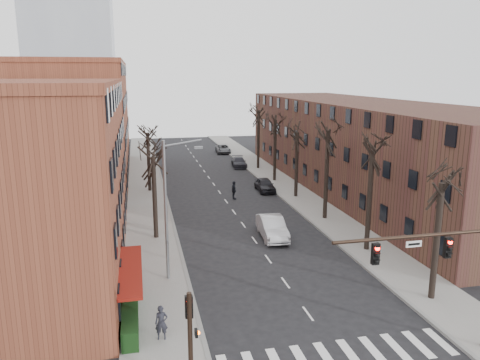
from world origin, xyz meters
TOP-DOWN VIEW (x-y plane):
  - ground at (0.00, 0.00)m, footprint 160.00×160.00m
  - sidewalk_left at (-8.00, 35.00)m, footprint 4.00×90.00m
  - sidewalk_right at (8.00, 35.00)m, footprint 4.00×90.00m
  - building_left_near at (-16.00, 15.00)m, footprint 12.00×26.00m
  - building_left_far at (-16.00, 44.00)m, footprint 12.00×28.00m
  - building_right at (16.00, 30.00)m, footprint 12.00×50.00m
  - awning_left at (-9.40, 6.00)m, footprint 1.20×7.00m
  - hedge at (-9.50, 5.00)m, footprint 0.80×6.00m
  - tree_right_a at (7.60, 4.00)m, footprint 5.20×5.20m
  - tree_right_b at (7.60, 12.00)m, footprint 5.20×5.20m
  - tree_right_c at (7.60, 20.00)m, footprint 5.20×5.20m
  - tree_right_d at (7.60, 28.00)m, footprint 5.20×5.20m
  - tree_right_e at (7.60, 36.00)m, footprint 5.20×5.20m
  - tree_right_f at (7.60, 44.00)m, footprint 5.20×5.20m
  - tree_left_a at (-7.60, 18.00)m, footprint 5.20×5.20m
  - tree_left_b at (-7.60, 34.00)m, footprint 5.20×5.20m
  - signal_mast_arm at (5.45, -1.00)m, footprint 8.14×0.30m
  - signal_pole_left at (-6.99, -0.95)m, footprint 0.47×0.44m
  - streetlight at (-7.03, 10.00)m, footprint 2.45×0.22m
  - silver_sedan at (1.54, 16.32)m, footprint 2.16×5.30m
  - parked_car_near at (5.08, 31.32)m, footprint 1.82×4.38m
  - parked_car_mid at (5.30, 45.99)m, footprint 2.35×4.86m
  - parked_car_far at (5.30, 58.59)m, footprint 2.57×5.04m
  - pedestrian_a at (-7.99, 2.95)m, footprint 0.65×0.45m
  - pedestrian_b at (-9.60, 6.96)m, footprint 0.90×0.81m
  - pedestrian_crossing at (0.97, 28.66)m, footprint 0.58×1.18m

SIDE VIEW (x-z plane):
  - ground at x=0.00m, z-range 0.00..0.00m
  - awning_left at x=-9.40m, z-range -0.07..0.07m
  - tree_right_a at x=7.60m, z-range -5.00..5.00m
  - tree_right_b at x=7.60m, z-range -5.40..5.40m
  - tree_right_c at x=7.60m, z-range -5.80..5.80m
  - tree_right_d at x=7.60m, z-range -5.00..5.00m
  - tree_right_e at x=7.60m, z-range -5.40..5.40m
  - tree_right_f at x=7.60m, z-range -5.80..5.80m
  - tree_left_a at x=-7.60m, z-range -4.75..4.75m
  - tree_left_b at x=-7.60m, z-range -4.75..4.75m
  - sidewalk_left at x=-8.00m, z-range 0.00..0.15m
  - sidewalk_right at x=8.00m, z-range 0.00..0.15m
  - hedge at x=-9.50m, z-range 0.15..1.15m
  - parked_car_far at x=5.30m, z-range 0.00..1.36m
  - parked_car_mid at x=5.30m, z-range 0.00..1.36m
  - parked_car_near at x=5.08m, z-range 0.00..1.48m
  - silver_sedan at x=1.54m, z-range 0.00..1.71m
  - pedestrian_b at x=-9.60m, z-range 0.15..1.66m
  - pedestrian_crossing at x=0.97m, z-range 0.00..1.95m
  - pedestrian_a at x=-7.99m, z-range 0.15..1.88m
  - signal_pole_left at x=-6.99m, z-range 0.41..4.81m
  - signal_mast_arm at x=5.45m, z-range 0.80..8.00m
  - building_right at x=16.00m, z-range 0.00..10.00m
  - streetlight at x=-7.03m, z-range 0.50..9.53m
  - building_left_near at x=-16.00m, z-range 0.00..12.00m
  - building_left_far at x=-16.00m, z-range 0.00..14.00m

